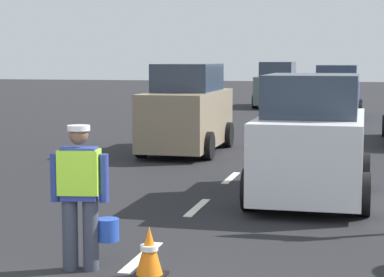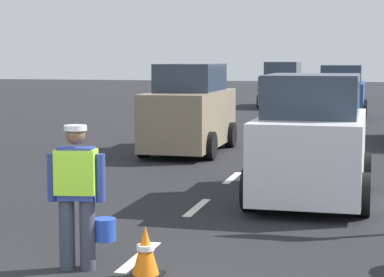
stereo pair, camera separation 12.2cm
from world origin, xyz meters
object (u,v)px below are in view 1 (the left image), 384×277
object	(u,v)px
road_worker	(82,190)
car_oncoming_third	(277,86)
car_oncoming_lead	(187,111)
car_outgoing_far	(337,93)
car_outgoing_ahead	(312,142)
traffic_cone_near	(149,252)

from	to	relation	value
road_worker	car_oncoming_third	xyz separation A→B (m)	(-1.15, 28.24, 0.10)
car_oncoming_lead	car_outgoing_far	world-z (taller)	car_oncoming_lead
road_worker	car_outgoing_ahead	bearing A→B (deg)	65.16
road_worker	car_outgoing_ahead	xyz separation A→B (m)	(2.24, 4.83, 0.07)
road_worker	car_oncoming_lead	distance (m)	10.49
car_oncoming_lead	car_outgoing_far	bearing A→B (deg)	74.56
car_oncoming_lead	road_worker	bearing A→B (deg)	-82.70
road_worker	car_outgoing_far	xyz separation A→B (m)	(1.97, 22.38, 0.06)
car_oncoming_lead	car_outgoing_ahead	world-z (taller)	car_oncoming_lead
car_oncoming_third	car_outgoing_ahead	xyz separation A→B (m)	(3.38, -23.41, -0.04)
traffic_cone_near	car_oncoming_lead	world-z (taller)	car_oncoming_lead
traffic_cone_near	road_worker	bearing A→B (deg)	174.39
car_oncoming_third	road_worker	bearing A→B (deg)	-87.68
traffic_cone_near	car_oncoming_lead	xyz separation A→B (m)	(-2.15, 10.48, 0.77)
car_oncoming_third	car_outgoing_ahead	distance (m)	23.65
road_worker	car_oncoming_third	bearing A→B (deg)	92.32
car_outgoing_ahead	car_oncoming_third	bearing A→B (deg)	98.22
car_oncoming_lead	car_outgoing_ahead	xyz separation A→B (m)	(3.57, -5.57, -0.06)
road_worker	traffic_cone_near	xyz separation A→B (m)	(0.82, -0.08, -0.65)
traffic_cone_near	car_oncoming_third	world-z (taller)	car_oncoming_third
car_oncoming_third	car_outgoing_ahead	bearing A→B (deg)	-81.78
car_oncoming_third	car_outgoing_far	size ratio (longest dim) A/B	1.00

